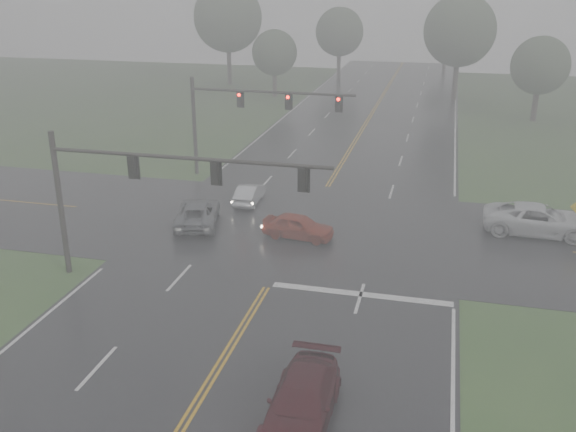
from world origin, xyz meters
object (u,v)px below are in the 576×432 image
(pickup_white, at_px, (536,234))
(signal_gantry_far, at_px, (241,109))
(car_grey, at_px, (198,225))
(sedan_red, at_px, (298,238))
(sedan_silver, at_px, (250,203))
(signal_gantry_near, at_px, (137,181))
(sedan_maroon, at_px, (302,421))

(pickup_white, distance_m, signal_gantry_far, 21.58)
(car_grey, bearing_deg, sedan_red, 160.30)
(pickup_white, bearing_deg, signal_gantry_far, 73.42)
(sedan_silver, distance_m, signal_gantry_near, 13.27)
(car_grey, xyz_separation_m, signal_gantry_far, (-0.31, 9.89, 5.05))
(sedan_red, bearing_deg, signal_gantry_far, 39.53)
(sedan_silver, bearing_deg, signal_gantry_near, 80.25)
(pickup_white, relative_size, signal_gantry_far, 0.51)
(sedan_maroon, bearing_deg, pickup_white, 63.89)
(pickup_white, xyz_separation_m, signal_gantry_far, (-19.93, 6.55, 5.05))
(sedan_red, distance_m, signal_gantry_near, 10.64)
(pickup_white, height_order, signal_gantry_far, signal_gantry_far)
(signal_gantry_near, bearing_deg, sedan_maroon, -41.00)
(car_grey, bearing_deg, sedan_silver, -127.15)
(sedan_silver, bearing_deg, pickup_white, 174.20)
(sedan_maroon, relative_size, car_grey, 1.02)
(pickup_white, height_order, signal_gantry_near, signal_gantry_near)
(sedan_maroon, xyz_separation_m, car_grey, (-10.03, 16.17, 0.00))
(pickup_white, distance_m, signal_gantry_near, 22.87)
(sedan_maroon, distance_m, sedan_silver, 22.20)
(signal_gantry_near, bearing_deg, sedan_silver, 82.41)
(car_grey, relative_size, pickup_white, 0.83)
(sedan_maroon, bearing_deg, car_grey, 121.90)
(car_grey, xyz_separation_m, pickup_white, (19.63, 3.34, 0.00))
(sedan_silver, height_order, car_grey, car_grey)
(sedan_maroon, height_order, sedan_red, sedan_maroon)
(sedan_red, bearing_deg, sedan_maroon, -159.37)
(sedan_silver, height_order, signal_gantry_near, signal_gantry_near)
(sedan_red, distance_m, pickup_white, 13.88)
(signal_gantry_near, bearing_deg, pickup_white, 29.58)
(pickup_white, bearing_deg, sedan_red, 107.98)
(sedan_red, xyz_separation_m, signal_gantry_near, (-6.07, -7.09, 5.11))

